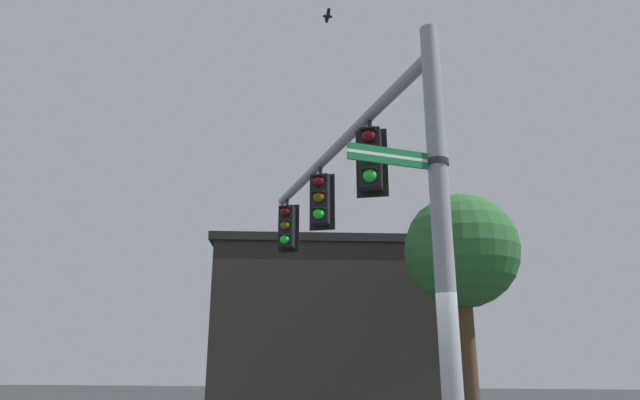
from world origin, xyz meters
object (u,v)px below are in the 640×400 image
traffic_light_nearest_pole (370,159)px  traffic_light_mid_inner (320,199)px  street_name_sign (412,159)px  bird_flying (328,16)px  traffic_light_mid_outer (287,226)px

traffic_light_nearest_pole → traffic_light_mid_inner: (1.31, -2.10, 0.00)m
traffic_light_nearest_pole → street_name_sign: (-0.76, 1.89, -0.78)m
street_name_sign → traffic_light_mid_inner: bearing=-62.5°
traffic_light_nearest_pole → bird_flying: 3.84m
traffic_light_nearest_pole → traffic_light_mid_inner: 2.47m
traffic_light_nearest_pole → traffic_light_mid_inner: bearing=-57.9°
traffic_light_nearest_pole → traffic_light_mid_outer: bearing=-57.9°
traffic_light_mid_outer → traffic_light_mid_inner: bearing=122.1°
traffic_light_mid_outer → bird_flying: bird_flying is taller
traffic_light_nearest_pole → bird_flying: size_ratio=3.54×
traffic_light_mid_inner → street_name_sign: (-2.07, 3.98, -0.78)m
traffic_light_mid_outer → bird_flying: size_ratio=3.54×
traffic_light_nearest_pole → bird_flying: bird_flying is taller
traffic_light_mid_inner → street_name_sign: bearing=117.5°
traffic_light_mid_inner → street_name_sign: size_ratio=1.07×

